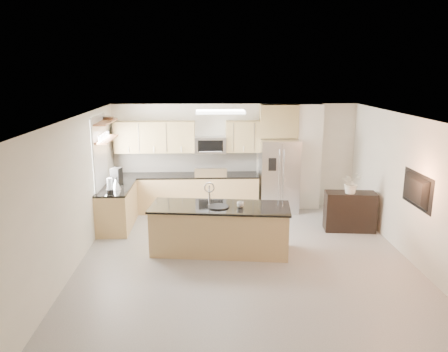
{
  "coord_description": "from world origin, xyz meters",
  "views": [
    {
      "loc": [
        -0.68,
        -7.42,
        3.39
      ],
      "look_at": [
        -0.34,
        1.3,
        1.27
      ],
      "focal_mm": 35.0,
      "sensor_mm": 36.0,
      "label": 1
    }
  ],
  "objects_px": {
    "range": "(211,192)",
    "flower_vase": "(352,177)",
    "credenza": "(350,211)",
    "coffee_maker": "(116,177)",
    "bowl": "(109,117)",
    "refrigerator": "(279,175)",
    "platter": "(218,207)",
    "television": "(413,190)",
    "island": "(220,229)",
    "cup": "(240,204)",
    "kettle": "(116,184)",
    "microwave": "(210,145)",
    "blender": "(110,187)"
  },
  "relations": [
    {
      "from": "blender",
      "to": "television",
      "type": "relative_size",
      "value": 0.31
    },
    {
      "from": "kettle",
      "to": "blender",
      "type": "bearing_deg",
      "value": -97.88
    },
    {
      "from": "range",
      "to": "refrigerator",
      "type": "xyz_separation_m",
      "value": [
        1.66,
        -0.05,
        0.42
      ]
    },
    {
      "from": "blender",
      "to": "bowl",
      "type": "height_order",
      "value": "bowl"
    },
    {
      "from": "coffee_maker",
      "to": "bowl",
      "type": "bearing_deg",
      "value": 118.57
    },
    {
      "from": "microwave",
      "to": "flower_vase",
      "type": "xyz_separation_m",
      "value": [
        2.96,
        -1.67,
        -0.43
      ]
    },
    {
      "from": "island",
      "to": "cup",
      "type": "bearing_deg",
      "value": -5.88
    },
    {
      "from": "cup",
      "to": "coffee_maker",
      "type": "height_order",
      "value": "coffee_maker"
    },
    {
      "from": "bowl",
      "to": "flower_vase",
      "type": "distance_m",
      "value": 5.42
    },
    {
      "from": "microwave",
      "to": "cup",
      "type": "height_order",
      "value": "microwave"
    },
    {
      "from": "credenza",
      "to": "platter",
      "type": "bearing_deg",
      "value": -153.26
    },
    {
      "from": "microwave",
      "to": "television",
      "type": "distance_m",
      "value": 4.79
    },
    {
      "from": "platter",
      "to": "bowl",
      "type": "bearing_deg",
      "value": 139.87
    },
    {
      "from": "television",
      "to": "coffee_maker",
      "type": "bearing_deg",
      "value": 68.1
    },
    {
      "from": "range",
      "to": "television",
      "type": "xyz_separation_m",
      "value": [
        3.51,
        -3.12,
        0.88
      ]
    },
    {
      "from": "range",
      "to": "credenza",
      "type": "bearing_deg",
      "value": -26.33
    },
    {
      "from": "refrigerator",
      "to": "platter",
      "type": "distance_m",
      "value": 2.97
    },
    {
      "from": "refrigerator",
      "to": "blender",
      "type": "distance_m",
      "value": 4.07
    },
    {
      "from": "island",
      "to": "television",
      "type": "relative_size",
      "value": 2.52
    },
    {
      "from": "bowl",
      "to": "flower_vase",
      "type": "height_order",
      "value": "bowl"
    },
    {
      "from": "refrigerator",
      "to": "flower_vase",
      "type": "height_order",
      "value": "refrigerator"
    },
    {
      "from": "range",
      "to": "blender",
      "type": "relative_size",
      "value": 3.37
    },
    {
      "from": "microwave",
      "to": "blender",
      "type": "height_order",
      "value": "microwave"
    },
    {
      "from": "refrigerator",
      "to": "island",
      "type": "height_order",
      "value": "refrigerator"
    },
    {
      "from": "island",
      "to": "cup",
      "type": "height_order",
      "value": "island"
    },
    {
      "from": "microwave",
      "to": "kettle",
      "type": "relative_size",
      "value": 2.81
    },
    {
      "from": "refrigerator",
      "to": "television",
      "type": "distance_m",
      "value": 3.62
    },
    {
      "from": "range",
      "to": "platter",
      "type": "distance_m",
      "value": 2.62
    },
    {
      "from": "credenza",
      "to": "coffee_maker",
      "type": "bearing_deg",
      "value": 178.93
    },
    {
      "from": "cup",
      "to": "flower_vase",
      "type": "bearing_deg",
      "value": 23.32
    },
    {
      "from": "range",
      "to": "bowl",
      "type": "bearing_deg",
      "value": -165.48
    },
    {
      "from": "microwave",
      "to": "credenza",
      "type": "relative_size",
      "value": 0.72
    },
    {
      "from": "island",
      "to": "blender",
      "type": "bearing_deg",
      "value": 165.89
    },
    {
      "from": "refrigerator",
      "to": "bowl",
      "type": "xyz_separation_m",
      "value": [
        -3.91,
        -0.54,
        1.49
      ]
    },
    {
      "from": "blender",
      "to": "coffee_maker",
      "type": "bearing_deg",
      "value": 91.46
    },
    {
      "from": "kettle",
      "to": "coffee_maker",
      "type": "distance_m",
      "value": 0.43
    },
    {
      "from": "coffee_maker",
      "to": "bowl",
      "type": "relative_size",
      "value": 1.01
    },
    {
      "from": "kettle",
      "to": "island",
      "type": "bearing_deg",
      "value": -29.18
    },
    {
      "from": "coffee_maker",
      "to": "television",
      "type": "bearing_deg",
      "value": -21.9
    },
    {
      "from": "refrigerator",
      "to": "bowl",
      "type": "relative_size",
      "value": 4.84
    },
    {
      "from": "blender",
      "to": "flower_vase",
      "type": "height_order",
      "value": "flower_vase"
    },
    {
      "from": "microwave",
      "to": "credenza",
      "type": "xyz_separation_m",
      "value": [
        2.99,
        -1.6,
        -1.21
      ]
    },
    {
      "from": "refrigerator",
      "to": "bowl",
      "type": "bearing_deg",
      "value": -172.19
    },
    {
      "from": "cup",
      "to": "bowl",
      "type": "xyz_separation_m",
      "value": [
        -2.78,
        2.01,
        1.43
      ]
    },
    {
      "from": "kettle",
      "to": "television",
      "type": "distance_m",
      "value": 5.84
    },
    {
      "from": "flower_vase",
      "to": "bowl",
      "type": "bearing_deg",
      "value": 169.56
    },
    {
      "from": "range",
      "to": "flower_vase",
      "type": "xyz_separation_m",
      "value": [
        2.96,
        -1.54,
        0.73
      ]
    },
    {
      "from": "island",
      "to": "bowl",
      "type": "bearing_deg",
      "value": 148.19
    },
    {
      "from": "microwave",
      "to": "bowl",
      "type": "relative_size",
      "value": 2.07
    },
    {
      "from": "range",
      "to": "television",
      "type": "bearing_deg",
      "value": -41.64
    }
  ]
}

